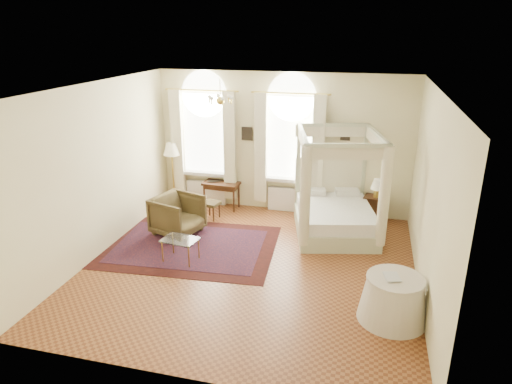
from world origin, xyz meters
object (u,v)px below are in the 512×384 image
side_table (393,299)px  stool (211,205)px  armchair (178,215)px  writing_desk (221,186)px  nightstand (373,209)px  floor_lamp (172,152)px  canopy_bed (335,211)px  coffee_table (180,241)px

side_table → stool: bearing=142.7°
armchair → writing_desk: bearing=1.6°
nightstand → floor_lamp: size_ratio=0.40×
canopy_bed → coffee_table: 3.38m
armchair → coffee_table: bearing=-137.8°
armchair → side_table: (4.41, -2.08, -0.07)m
canopy_bed → writing_desk: size_ratio=2.60×
writing_desk → coffee_table: (0.09, -2.79, -0.16)m
stool → armchair: bearing=-113.9°
stool → canopy_bed: bearing=-2.4°
stool → floor_lamp: floor_lamp is taller
canopy_bed → coffee_table: size_ratio=3.28×
nightstand → canopy_bed: bearing=-134.7°
nightstand → side_table: bearing=-85.0°
nightstand → armchair: size_ratio=0.67×
nightstand → armchair: bearing=-158.0°
canopy_bed → armchair: 3.39m
canopy_bed → stool: canopy_bed is taller
writing_desk → coffee_table: 2.80m
stool → armchair: (-0.42, -0.96, 0.08)m
coffee_table → writing_desk: bearing=91.9°
armchair → nightstand: bearing=-51.2°
stool → side_table: 5.02m
armchair → coffee_table: armchair is taller
canopy_bed → armchair: (-3.28, -0.84, -0.08)m
armchair → stool: bearing=-7.1°
floor_lamp → side_table: bearing=-35.5°
nightstand → writing_desk: size_ratio=0.69×
writing_desk → stool: writing_desk is taller
armchair → floor_lamp: bearing=43.1°
floor_lamp → side_table: floor_lamp is taller
writing_desk → nightstand: bearing=0.0°
floor_lamp → side_table: 6.50m
stool → side_table: side_table is taller
canopy_bed → coffee_table: (-2.74, -1.98, -0.10)m
writing_desk → stool: 0.73m
nightstand → writing_desk: bearing=-180.0°
writing_desk → stool: (-0.02, -0.69, -0.22)m
nightstand → side_table: size_ratio=0.60×
coffee_table → side_table: 3.99m
canopy_bed → writing_desk: bearing=164.0°
nightstand → floor_lamp: bearing=180.0°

